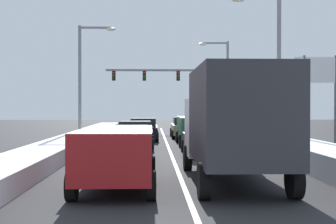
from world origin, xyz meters
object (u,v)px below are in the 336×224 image
(sedan_black_center_lane_fourth, at_px, (144,129))
(roadside_sign_right, at_px, (320,79))
(sedan_tan_right_lane_fourth, at_px, (184,127))
(sedan_maroon_center_lane_second, at_px, (128,144))
(street_lamp_right_mid, at_px, (223,78))
(suv_green_right_lane_third, at_px, (195,128))
(sedan_charcoal_right_lane_second, at_px, (204,139))
(suv_red_center_lane_nearest, at_px, (117,152))
(box_truck_right_lane_nearest, at_px, (233,120))
(sedan_navy_center_lane_third, at_px, (135,135))
(street_lamp_left_mid, at_px, (85,71))
(traffic_light_gantry, at_px, (173,82))
(street_lamp_right_near, at_px, (272,57))

(sedan_black_center_lane_fourth, xyz_separation_m, roadside_sign_right, (11.12, -2.42, 3.25))
(sedan_tan_right_lane_fourth, distance_m, sedan_maroon_center_lane_second, 15.83)
(sedan_tan_right_lane_fourth, height_order, sedan_maroon_center_lane_second, same)
(street_lamp_right_mid, bearing_deg, suv_green_right_lane_third, -105.41)
(sedan_charcoal_right_lane_second, relative_size, suv_red_center_lane_nearest, 0.92)
(suv_green_right_lane_third, bearing_deg, box_truck_right_lane_nearest, -90.72)
(sedan_navy_center_lane_third, relative_size, street_lamp_left_mid, 0.56)
(suv_green_right_lane_third, relative_size, traffic_light_gantry, 0.46)
(sedan_tan_right_lane_fourth, relative_size, suv_red_center_lane_nearest, 0.92)
(street_lamp_right_mid, bearing_deg, sedan_navy_center_lane_third, -114.18)
(roadside_sign_right, bearing_deg, street_lamp_right_mid, 109.54)
(sedan_tan_right_lane_fourth, xyz_separation_m, street_lamp_right_mid, (3.89, 6.71, 4.05))
(box_truck_right_lane_nearest, height_order, sedan_tan_right_lane_fourth, box_truck_right_lane_nearest)
(sedan_charcoal_right_lane_second, height_order, traffic_light_gantry, traffic_light_gantry)
(sedan_charcoal_right_lane_second, xyz_separation_m, suv_green_right_lane_third, (0.12, 5.98, 0.25))
(box_truck_right_lane_nearest, height_order, street_lamp_right_near, street_lamp_right_near)
(sedan_black_center_lane_fourth, bearing_deg, traffic_light_gantry, 80.41)
(sedan_tan_right_lane_fourth, height_order, street_lamp_right_near, street_lamp_right_near)
(sedan_maroon_center_lane_second, bearing_deg, street_lamp_right_near, 37.48)
(box_truck_right_lane_nearest, relative_size, roadside_sign_right, 1.31)
(sedan_navy_center_lane_third, distance_m, traffic_light_gantry, 22.69)
(roadside_sign_right, bearing_deg, street_lamp_left_mid, 164.14)
(sedan_navy_center_lane_third, distance_m, street_lamp_left_mid, 9.97)
(sedan_maroon_center_lane_second, bearing_deg, roadside_sign_right, 41.30)
(box_truck_right_lane_nearest, bearing_deg, suv_red_center_lane_nearest, -166.35)
(traffic_light_gantry, bearing_deg, sedan_maroon_center_lane_second, -96.21)
(street_lamp_right_mid, xyz_separation_m, street_lamp_left_mid, (-11.02, -7.70, 0.01))
(suv_red_center_lane_nearest, height_order, sedan_navy_center_lane_third, suv_red_center_lane_nearest)
(suv_red_center_lane_nearest, height_order, sedan_maroon_center_lane_second, suv_red_center_lane_nearest)
(street_lamp_right_near, bearing_deg, traffic_light_gantry, 100.69)
(suv_red_center_lane_nearest, relative_size, traffic_light_gantry, 0.46)
(suv_green_right_lane_third, height_order, sedan_tan_right_lane_fourth, suv_green_right_lane_third)
(box_truck_right_lane_nearest, bearing_deg, sedan_tan_right_lane_fourth, 90.07)
(box_truck_right_lane_nearest, bearing_deg, suv_green_right_lane_third, 89.28)
(box_truck_right_lane_nearest, xyz_separation_m, street_lamp_right_near, (3.98, 11.03, 3.00))
(suv_green_right_lane_third, xyz_separation_m, sedan_navy_center_lane_third, (-3.48, -2.59, -0.25))
(suv_red_center_lane_nearest, height_order, street_lamp_left_mid, street_lamp_left_mid)
(suv_green_right_lane_third, relative_size, sedan_maroon_center_lane_second, 1.09)
(sedan_maroon_center_lane_second, relative_size, street_lamp_right_mid, 0.56)
(sedan_charcoal_right_lane_second, distance_m, suv_green_right_lane_third, 5.98)
(suv_red_center_lane_nearest, relative_size, sedan_maroon_center_lane_second, 1.09)
(traffic_light_gantry, height_order, street_lamp_right_mid, street_lamp_right_mid)
(street_lamp_right_near, distance_m, roadside_sign_right, 6.17)
(box_truck_right_lane_nearest, bearing_deg, street_lamp_right_near, 70.16)
(street_lamp_right_mid, bearing_deg, suv_red_center_lane_nearest, -104.31)
(suv_green_right_lane_third, height_order, street_lamp_right_near, street_lamp_right_near)
(traffic_light_gantry, bearing_deg, suv_red_center_lane_nearest, -95.07)
(box_truck_right_lane_nearest, relative_size, sedan_tan_right_lane_fourth, 1.60)
(roadside_sign_right, bearing_deg, street_lamp_right_near, -132.90)
(street_lamp_right_near, bearing_deg, suv_red_center_lane_nearest, -121.82)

